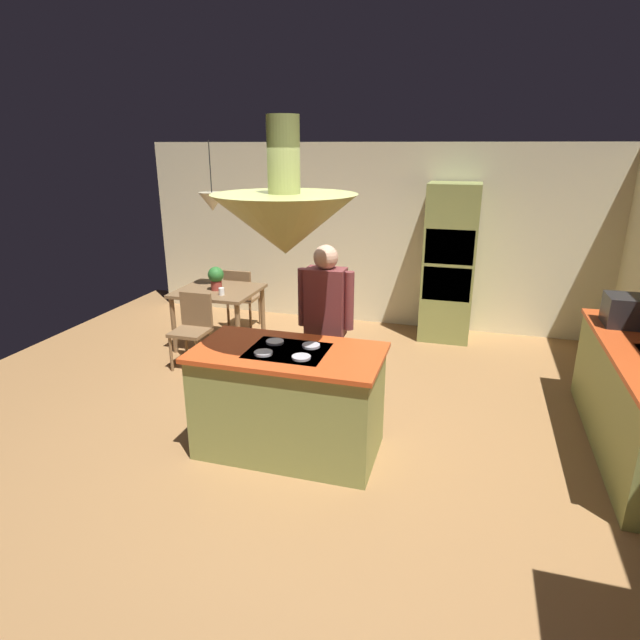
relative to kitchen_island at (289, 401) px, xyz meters
The scene contains 14 objects.
ground 0.51m from the kitchen_island, 90.00° to the left, with size 8.16×8.16×0.00m, color #9E7042.
wall_back 3.74m from the kitchen_island, 90.00° to the left, with size 6.80×0.10×2.55m, color beige.
kitchen_island is the anchor object (origin of this frame).
counter_run_right 2.95m from the kitchen_island, 15.71° to the left, with size 0.73×2.29×0.92m.
oven_tower 3.47m from the kitchen_island, 71.26° to the left, with size 0.66×0.62×2.06m.
dining_table 2.71m from the kitchen_island, 128.99° to the left, with size 1.00×0.91×0.76m.
person_at_island 0.86m from the kitchen_island, 79.63° to the left, with size 0.53×0.22×1.67m.
range_hood 1.51m from the kitchen_island, 90.00° to the left, with size 1.10×1.10×1.00m.
pendant_light_over_table 3.04m from the kitchen_island, 128.99° to the left, with size 0.32×0.32×0.82m.
chair_facing_island 2.22m from the kitchen_island, 140.05° to the left, with size 0.40×0.40×0.87m.
chair_by_back_wall 3.26m from the kitchen_island, 121.48° to the left, with size 0.40×0.40×0.87m.
potted_plant_on_table 2.72m from the kitchen_island, 129.41° to the left, with size 0.20×0.20×0.30m.
cup_on_table 2.44m from the kitchen_island, 129.32° to the left, with size 0.07×0.07×0.09m, color white.
microwave_on_counter 3.26m from the kitchen_island, 27.47° to the left, with size 0.46×0.36×0.28m, color #232326.
Camera 1 is at (1.37, -3.94, 2.52)m, focal length 29.41 mm.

